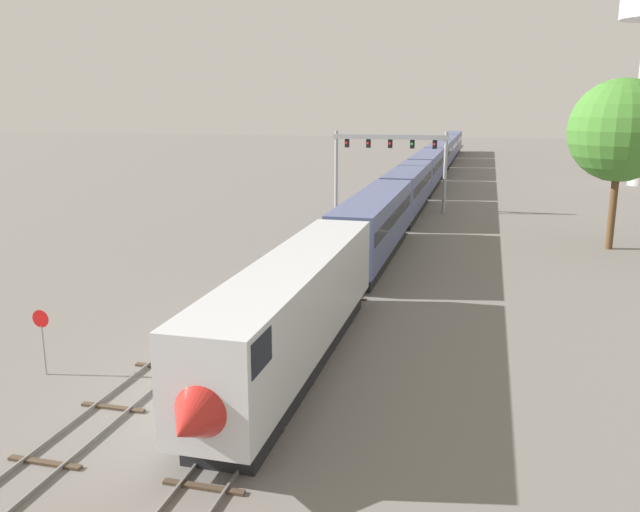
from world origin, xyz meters
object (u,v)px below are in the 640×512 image
at_px(signal_gantry, 390,153).
at_px(trackside_tree_left, 621,131).
at_px(passenger_train, 427,169).
at_px(stop_sign, 42,333).

xyz_separation_m(signal_gantry, trackside_tree_left, (19.60, -14.01, 3.04)).
bearing_deg(signal_gantry, passenger_train, 83.32).
distance_m(signal_gantry, stop_sign, 47.11).
relative_size(passenger_train, stop_sign, 49.92).
bearing_deg(stop_sign, trackside_tree_left, 49.71).
distance_m(passenger_train, stop_sign, 66.24).
height_order(signal_gantry, stop_sign, signal_gantry).
bearing_deg(trackside_tree_left, passenger_train, 117.59).
relative_size(signal_gantry, trackside_tree_left, 0.92).
xyz_separation_m(passenger_train, trackside_tree_left, (17.35, -33.21, 6.57)).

